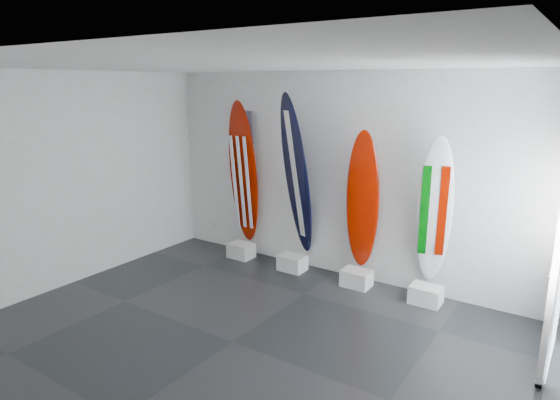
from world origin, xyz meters
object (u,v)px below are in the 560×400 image
Objects in this scene: surfboard_usa at (243,173)px; surfboard_italy at (434,212)px; surfboard_swiss at (363,201)px; surfboard_navy at (296,176)px.

surfboard_usa reaches higher than surfboard_italy.
surfboard_swiss is (2.10, 0.00, -0.17)m from surfboard_usa.
surfboard_swiss is at bearing 21.35° from surfboard_navy.
surfboard_swiss is (1.09, 0.00, -0.24)m from surfboard_navy.
surfboard_navy is 2.10m from surfboard_italy.
surfboard_navy is (1.01, 0.00, 0.07)m from surfboard_usa.
surfboard_italy is (2.08, 0.00, -0.24)m from surfboard_navy.
surfboard_usa is 3.10m from surfboard_italy.
surfboard_navy is 1.11m from surfboard_swiss.
surfboard_italy is at bearing 21.35° from surfboard_navy.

